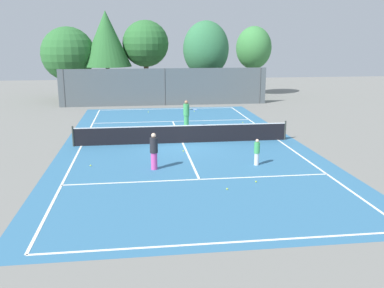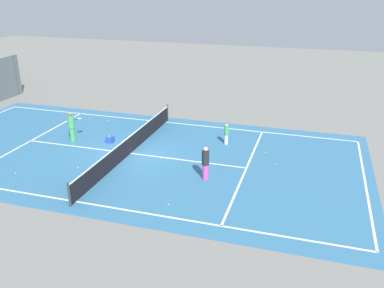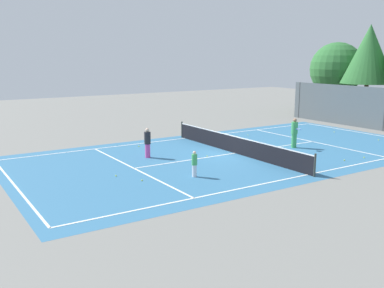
{
  "view_description": "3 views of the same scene",
  "coord_description": "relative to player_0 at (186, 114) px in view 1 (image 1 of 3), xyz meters",
  "views": [
    {
      "loc": [
        -2.43,
        -22.67,
        5.57
      ],
      "look_at": [
        0.15,
        -2.96,
        0.66
      ],
      "focal_mm": 39.49,
      "sensor_mm": 36.0,
      "label": 1
    },
    {
      "loc": [
        -18.89,
        -9.34,
        8.91
      ],
      "look_at": [
        0.83,
        -3.27,
        0.62
      ],
      "focal_mm": 38.79,
      "sensor_mm": 36.0,
      "label": 2
    },
    {
      "loc": [
        19.19,
        -15.27,
        5.5
      ],
      "look_at": [
        0.55,
        -3.31,
        1.0
      ],
      "focal_mm": 40.61,
      "sensor_mm": 36.0,
      "label": 3
    }
  ],
  "objects": [
    {
      "name": "tennis_ball_3",
      "position": [
        4.06,
        1.24,
        -0.9
      ],
      "size": [
        0.07,
        0.07,
        0.07
      ],
      "primitive_type": "sphere",
      "color": "#CCE533",
      "rests_on": "ground_plane"
    },
    {
      "name": "tree_3",
      "position": [
        3.38,
        13.03,
        3.81
      ],
      "size": [
        4.27,
        3.58,
        7.32
      ],
      "color": "brown",
      "rests_on": "ground_plane"
    },
    {
      "name": "tennis_net",
      "position": [
        -0.7,
        -3.99,
        -0.42
      ],
      "size": [
        11.9,
        0.1,
        1.1
      ],
      "color": "#333833",
      "rests_on": "ground_plane"
    },
    {
      "name": "tennis_ball_6",
      "position": [
        3.91,
        -0.23,
        -0.9
      ],
      "size": [
        0.07,
        0.07,
        0.07
      ],
      "primitive_type": "sphere",
      "color": "#CCE533",
      "rests_on": "ground_plane"
    },
    {
      "name": "player_0",
      "position": [
        0.0,
        0.0,
        0.0
      ],
      "size": [
        0.95,
        0.64,
        1.81
      ],
      "color": "#3FA559",
      "rests_on": "ground_plane"
    },
    {
      "name": "tennis_ball_9",
      "position": [
        1.51,
        -11.04,
        -0.9
      ],
      "size": [
        0.07,
        0.07,
        0.07
      ],
      "primitive_type": "sphere",
      "color": "#CCE533",
      "rests_on": "ground_plane"
    },
    {
      "name": "tennis_ball_1",
      "position": [
        1.38,
        6.43,
        -0.9
      ],
      "size": [
        0.07,
        0.07,
        0.07
      ],
      "primitive_type": "sphere",
      "color": "#CCE533",
      "rests_on": "ground_plane"
    },
    {
      "name": "tennis_ball_8",
      "position": [
        -5.32,
        -7.9,
        -0.9
      ],
      "size": [
        0.07,
        0.07,
        0.07
      ],
      "primitive_type": "sphere",
      "color": "#CCE533",
      "rests_on": "ground_plane"
    },
    {
      "name": "player_2",
      "position": [
        -2.47,
        -8.72,
        -0.09
      ],
      "size": [
        0.35,
        0.35,
        1.64
      ],
      "color": "#D14799",
      "rests_on": "ground_plane"
    },
    {
      "name": "perimeter_fence",
      "position": [
        -0.7,
        10.01,
        0.67
      ],
      "size": [
        18.0,
        0.12,
        3.2
      ],
      "color": "#515B60",
      "rests_on": "ground_plane"
    },
    {
      "name": "ground_plane",
      "position": [
        -0.7,
        -3.99,
        -0.93
      ],
      "size": [
        80.0,
        80.0,
        0.0
      ],
      "primitive_type": "plane",
      "color": "slate"
    },
    {
      "name": "court_surface",
      "position": [
        -0.7,
        -3.99,
        -0.93
      ],
      "size": [
        13.0,
        25.0,
        0.01
      ],
      "color": "teal",
      "rests_on": "ground_plane"
    },
    {
      "name": "tree_0",
      "position": [
        -5.83,
        14.8,
        4.73
      ],
      "size": [
        4.61,
        4.61,
        8.24
      ],
      "color": "brown",
      "rests_on": "ground_plane"
    },
    {
      "name": "tree_1",
      "position": [
        8.76,
        15.98,
        3.83
      ],
      "size": [
        3.56,
        3.81,
        6.93
      ],
      "color": "brown",
      "rests_on": "ground_plane"
    },
    {
      "name": "tennis_ball_2",
      "position": [
        -2.28,
        6.47,
        -0.9
      ],
      "size": [
        0.07,
        0.07,
        0.07
      ],
      "primitive_type": "sphere",
      "color": "#CCE533",
      "rests_on": "ground_plane"
    },
    {
      "name": "player_1",
      "position": [
        2.2,
        -8.68,
        -0.31
      ],
      "size": [
        0.26,
        0.26,
        1.22
      ],
      "color": "silver",
      "rests_on": "ground_plane"
    },
    {
      "name": "tennis_ball_7",
      "position": [
        -0.85,
        -5.86,
        -0.9
      ],
      "size": [
        0.07,
        0.07,
        0.07
      ],
      "primitive_type": "sphere",
      "color": "#CCE533",
      "rests_on": "ground_plane"
    },
    {
      "name": "ball_crate",
      "position": [
        0.47,
        -2.17,
        -0.75
      ],
      "size": [
        0.41,
        0.39,
        0.43
      ],
      "color": "blue",
      "rests_on": "ground_plane"
    },
    {
      "name": "tennis_ball_0",
      "position": [
        0.18,
        -11.73,
        -0.9
      ],
      "size": [
        0.07,
        0.07,
        0.07
      ],
      "primitive_type": "sphere",
      "color": "#CCE533",
      "rests_on": "ground_plane"
    },
    {
      "name": "tree_4",
      "position": [
        -9.44,
        15.11,
        3.35
      ],
      "size": [
        5.03,
        5.03,
        6.81
      ],
      "color": "brown",
      "rests_on": "ground_plane"
    },
    {
      "name": "tree_2",
      "position": [
        -2.14,
        15.62,
        4.26
      ],
      "size": [
        4.46,
        4.46,
        7.45
      ],
      "color": "brown",
      "rests_on": "ground_plane"
    },
    {
      "name": "tennis_ball_4",
      "position": [
        -3.2,
        -2.28,
        -0.9
      ],
      "size": [
        0.07,
        0.07,
        0.07
      ],
      "primitive_type": "sphere",
      "color": "#CCE533",
      "rests_on": "ground_plane"
    },
    {
      "name": "tennis_ball_5",
      "position": [
        -4.68,
        0.29,
        -0.9
      ],
      "size": [
        0.07,
        0.07,
        0.07
      ],
      "primitive_type": "sphere",
      "color": "#CCE533",
      "rests_on": "ground_plane"
    }
  ]
}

